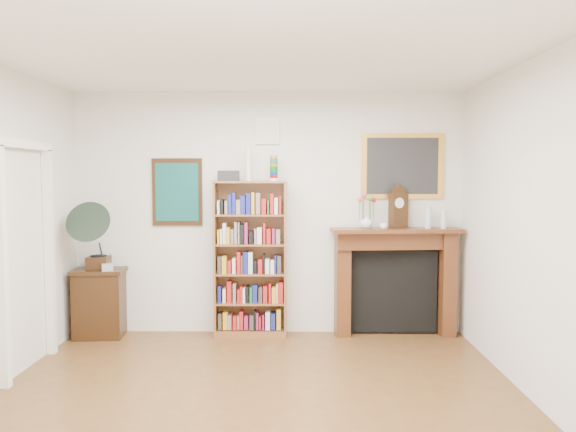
% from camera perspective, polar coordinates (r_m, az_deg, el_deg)
% --- Properties ---
extents(room, '(4.51, 5.01, 2.81)m').
position_cam_1_polar(room, '(4.04, -3.70, -2.16)').
color(room, '#59341B').
rests_on(room, ground).
extents(door_casing, '(0.08, 1.02, 2.17)m').
position_cam_1_polar(door_casing, '(5.81, -25.00, -1.99)').
color(door_casing, white).
rests_on(door_casing, left_wall).
extents(teal_poster, '(0.58, 0.04, 0.78)m').
position_cam_1_polar(teal_poster, '(6.63, -11.19, 2.40)').
color(teal_poster, black).
rests_on(teal_poster, back_wall).
extents(small_picture, '(0.26, 0.04, 0.30)m').
position_cam_1_polar(small_picture, '(6.51, -2.09, 8.61)').
color(small_picture, white).
rests_on(small_picture, back_wall).
extents(gilt_painting, '(0.95, 0.04, 0.75)m').
position_cam_1_polar(gilt_painting, '(6.61, 11.53, 5.00)').
color(gilt_painting, gold).
rests_on(gilt_painting, back_wall).
extents(bookshelf, '(0.82, 0.30, 2.05)m').
position_cam_1_polar(bookshelf, '(6.41, -3.84, -3.46)').
color(bookshelf, brown).
rests_on(bookshelf, floor).
extents(side_cabinet, '(0.60, 0.46, 0.78)m').
position_cam_1_polar(side_cabinet, '(6.81, -18.60, -8.38)').
color(side_cabinet, black).
rests_on(side_cabinet, floor).
extents(fireplace, '(1.49, 0.46, 1.24)m').
position_cam_1_polar(fireplace, '(6.60, 10.78, -5.56)').
color(fireplace, '#482110').
rests_on(fireplace, floor).
extents(gramophone, '(0.51, 0.62, 0.78)m').
position_cam_1_polar(gramophone, '(6.58, -19.14, -1.53)').
color(gramophone, black).
rests_on(gramophone, side_cabinet).
extents(cd_stack, '(0.15, 0.15, 0.08)m').
position_cam_1_polar(cd_stack, '(6.60, -17.88, -4.97)').
color(cd_stack, silver).
rests_on(cd_stack, side_cabinet).
extents(mantel_clock, '(0.22, 0.18, 0.46)m').
position_cam_1_polar(mantel_clock, '(6.49, 11.14, 0.74)').
color(mantel_clock, black).
rests_on(mantel_clock, fireplace).
extents(flower_vase, '(0.15, 0.15, 0.15)m').
position_cam_1_polar(flower_vase, '(6.43, 7.97, -0.54)').
color(flower_vase, white).
rests_on(flower_vase, fireplace).
extents(teacup, '(0.09, 0.09, 0.07)m').
position_cam_1_polar(teacup, '(6.37, 9.69, -1.01)').
color(teacup, white).
rests_on(teacup, fireplace).
extents(bottle_left, '(0.07, 0.07, 0.24)m').
position_cam_1_polar(bottle_left, '(6.56, 14.04, -0.16)').
color(bottle_left, silver).
rests_on(bottle_left, fireplace).
extents(bottle_right, '(0.06, 0.06, 0.20)m').
position_cam_1_polar(bottle_right, '(6.58, 15.53, -0.35)').
color(bottle_right, silver).
rests_on(bottle_right, fireplace).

